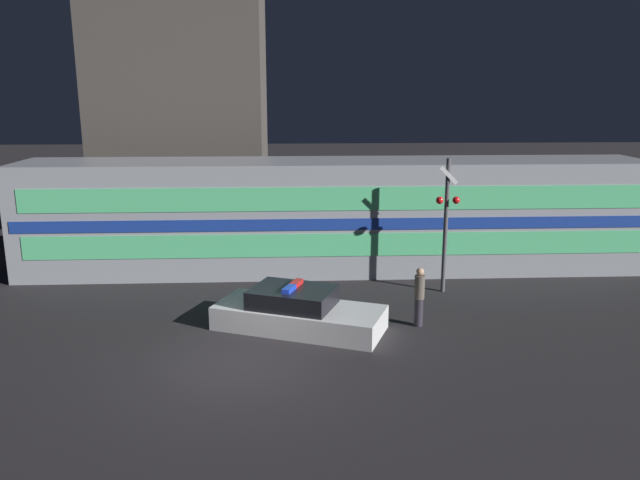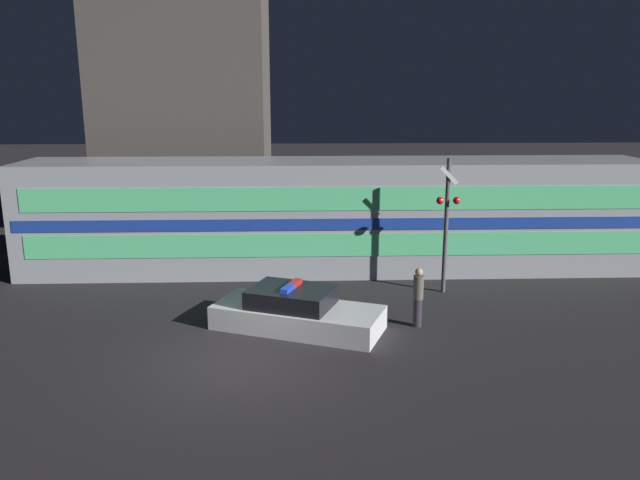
{
  "view_description": "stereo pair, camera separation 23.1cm",
  "coord_description": "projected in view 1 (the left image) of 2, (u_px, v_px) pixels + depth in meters",
  "views": [
    {
      "loc": [
        1.08,
        -13.15,
        6.01
      ],
      "look_at": [
        1.96,
        4.85,
        1.68
      ],
      "focal_mm": 35.0,
      "sensor_mm": 36.0,
      "label": 1
    },
    {
      "loc": [
        1.31,
        -13.16,
        6.01
      ],
      "look_at": [
        1.96,
        4.85,
        1.68
      ],
      "focal_mm": 35.0,
      "sensor_mm": 36.0,
      "label": 2
    }
  ],
  "objects": [
    {
      "name": "ground_plane",
      "position": [
        244.0,
        363.0,
        14.12
      ],
      "size": [
        120.0,
        120.0,
        0.0
      ],
      "primitive_type": "plane",
      "color": "#262326"
    },
    {
      "name": "train",
      "position": [
        336.0,
        215.0,
        21.23
      ],
      "size": [
        20.97,
        2.97,
        3.74
      ],
      "color": "#999EA5",
      "rests_on": "ground_plane"
    },
    {
      "name": "police_car",
      "position": [
        298.0,
        312.0,
        16.07
      ],
      "size": [
        4.64,
        3.19,
        1.2
      ],
      "rotation": [
        0.0,
        0.0,
        -0.38
      ],
      "color": "silver",
      "rests_on": "ground_plane"
    },
    {
      "name": "pedestrian",
      "position": [
        419.0,
        296.0,
        16.18
      ],
      "size": [
        0.27,
        0.27,
        1.58
      ],
      "color": "#2D2833",
      "rests_on": "ground_plane"
    },
    {
      "name": "crossing_signal_near",
      "position": [
        446.0,
        219.0,
        18.6
      ],
      "size": [
        0.72,
        0.31,
        4.09
      ],
      "color": "#4C4C51",
      "rests_on": "ground_plane"
    },
    {
      "name": "building_left",
      "position": [
        185.0,
        108.0,
        27.14
      ],
      "size": [
        6.9,
        6.67,
        10.57
      ],
      "color": "#47423D",
      "rests_on": "ground_plane"
    }
  ]
}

